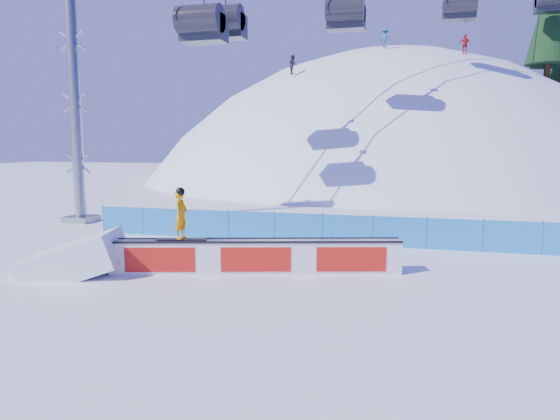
# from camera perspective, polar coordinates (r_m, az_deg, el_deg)

# --- Properties ---
(ground) EXTENTS (160.00, 160.00, 0.00)m
(ground) POSITION_cam_1_polar(r_m,az_deg,el_deg) (15.64, 5.64, -7.22)
(ground) COLOR silver
(ground) RESTS_ON ground
(snow_hill) EXTENTS (64.00, 64.00, 64.00)m
(snow_hill) POSITION_cam_1_polar(r_m,az_deg,el_deg) (61.08, 11.84, -13.69)
(snow_hill) COLOR white
(snow_hill) RESTS_ON ground
(safety_fence) EXTENTS (22.05, 0.05, 1.30)m
(safety_fence) POSITION_cam_1_polar(r_m,az_deg,el_deg) (19.87, 7.72, -2.29)
(safety_fence) COLOR blue
(safety_fence) RESTS_ON ground
(rail_box) EXTENTS (8.78, 2.96, 1.07)m
(rail_box) POSITION_cam_1_polar(r_m,az_deg,el_deg) (15.46, -2.77, -5.34)
(rail_box) COLOR silver
(rail_box) RESTS_ON ground
(snow_ramp) EXTENTS (3.41, 2.61, 1.88)m
(snow_ramp) POSITION_cam_1_polar(r_m,az_deg,el_deg) (16.75, -22.35, -6.76)
(snow_ramp) COLOR silver
(snow_ramp) RESTS_ON ground
(snowboarder) EXTENTS (1.56, 0.67, 1.61)m
(snowboarder) POSITION_cam_1_polar(r_m,az_deg,el_deg) (15.47, -11.27, -0.45)
(snowboarder) COLOR black
(snowboarder) RESTS_ON rail_box
(distant_skiers) EXTENTS (22.99, 7.73, 8.29)m
(distant_skiers) POSITION_cam_1_polar(r_m,az_deg,el_deg) (45.83, 14.95, 16.42)
(distant_skiers) COLOR black
(distant_skiers) RESTS_ON ground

